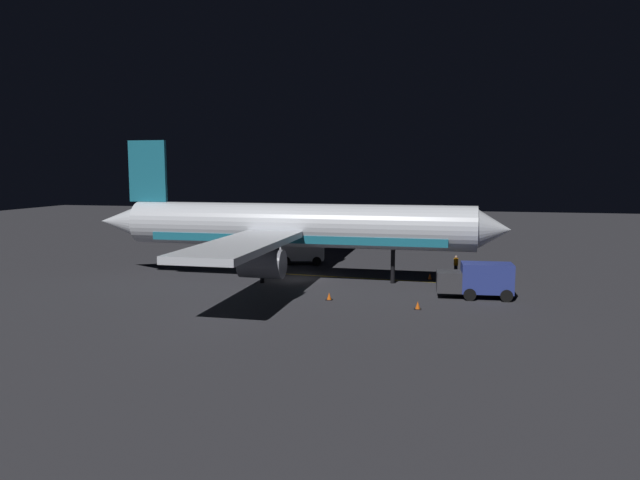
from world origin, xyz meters
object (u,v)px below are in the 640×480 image
Objects in this scene: traffic_cone_near_right at (418,306)px; traffic_cone_under_wing at (329,297)px; airliner at (291,227)px; baggage_truck at (479,281)px; ground_crew_worker at (456,265)px; catering_truck at (297,251)px; traffic_cone_near_left at (430,277)px.

traffic_cone_near_right is 1.00× the size of traffic_cone_under_wing.
airliner is at bearing -145.88° from traffic_cone_under_wing.
ground_crew_worker is at bearing -170.54° from baggage_truck.
traffic_cone_under_wing is (7.37, 4.99, -4.29)m from airliner.
catering_truck is 15.95m from ground_crew_worker.
catering_truck is 11.74× the size of traffic_cone_near_right.
ground_crew_worker is at bearing 144.08° from traffic_cone_near_left.
ground_crew_worker reaches higher than traffic_cone_under_wing.
catering_truck reaches higher than ground_crew_worker.
traffic_cone_near_left is at bearing 178.07° from traffic_cone_near_right.
baggage_truck reaches higher than traffic_cone_near_left.
airliner is 15.12m from traffic_cone_near_right.
airliner reaches higher than catering_truck.
airliner reaches higher than traffic_cone_near_left.
traffic_cone_under_wing is at bearing -35.35° from ground_crew_worker.
airliner is 8.79m from catering_truck.
airliner is 15.53m from ground_crew_worker.
traffic_cone_near_right is (16.83, 13.16, -1.08)m from catering_truck.
traffic_cone_near_right is 6.67m from traffic_cone_under_wing.
catering_truck is 3.71× the size of ground_crew_worker.
airliner is at bearing -78.56° from traffic_cone_near_left.
catering_truck is 16.80m from traffic_cone_under_wing.
ground_crew_worker is at bearing 111.12° from airliner.
baggage_truck is 10.21× the size of traffic_cone_near_left.
baggage_truck reaches higher than traffic_cone_under_wing.
baggage_truck is at bearing 137.28° from traffic_cone_near_right.
traffic_cone_near_left and traffic_cone_near_right have the same top height.
ground_crew_worker is 3.80m from traffic_cone_near_left.
traffic_cone_near_right is (11.22, -0.38, 0.00)m from traffic_cone_near_left.
traffic_cone_near_left is 11.23m from traffic_cone_near_right.
ground_crew_worker is at bearing 169.76° from traffic_cone_near_right.
traffic_cone_near_right and traffic_cone_under_wing have the same top height.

